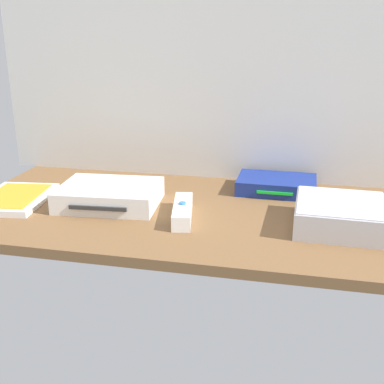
{
  "coord_description": "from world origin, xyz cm",
  "views": [
    {
      "loc": [
        19.98,
        -91.98,
        36.17
      ],
      "look_at": [
        0.0,
        0.0,
        4.0
      ],
      "focal_mm": 44.51,
      "sensor_mm": 36.0,
      "label": 1
    }
  ],
  "objects_px": {
    "network_router": "(277,185)",
    "mini_computer": "(340,215)",
    "remote_wand": "(183,211)",
    "game_console": "(110,195)",
    "game_case": "(14,198)"
  },
  "relations": [
    {
      "from": "game_console",
      "to": "remote_wand",
      "type": "distance_m",
      "value": 0.18
    },
    {
      "from": "network_router",
      "to": "mini_computer",
      "type": "bearing_deg",
      "value": -54.97
    },
    {
      "from": "game_console",
      "to": "game_case",
      "type": "xyz_separation_m",
      "value": [
        -0.21,
        -0.03,
        -0.01
      ]
    },
    {
      "from": "remote_wand",
      "to": "mini_computer",
      "type": "bearing_deg",
      "value": -7.64
    },
    {
      "from": "mini_computer",
      "to": "remote_wand",
      "type": "bearing_deg",
      "value": -177.09
    },
    {
      "from": "mini_computer",
      "to": "network_router",
      "type": "xyz_separation_m",
      "value": [
        -0.13,
        0.19,
        -0.01
      ]
    },
    {
      "from": "network_router",
      "to": "remote_wand",
      "type": "relative_size",
      "value": 1.2
    },
    {
      "from": "remote_wand",
      "to": "network_router",
      "type": "bearing_deg",
      "value": 38.96
    },
    {
      "from": "game_console",
      "to": "remote_wand",
      "type": "height_order",
      "value": "game_console"
    },
    {
      "from": "network_router",
      "to": "remote_wand",
      "type": "xyz_separation_m",
      "value": [
        -0.18,
        -0.21,
        -0.0
      ]
    },
    {
      "from": "mini_computer",
      "to": "network_router",
      "type": "distance_m",
      "value": 0.23
    },
    {
      "from": "mini_computer",
      "to": "remote_wand",
      "type": "height_order",
      "value": "mini_computer"
    },
    {
      "from": "game_console",
      "to": "mini_computer",
      "type": "relative_size",
      "value": 1.26
    },
    {
      "from": "game_case",
      "to": "network_router",
      "type": "relative_size",
      "value": 1.12
    },
    {
      "from": "mini_computer",
      "to": "remote_wand",
      "type": "xyz_separation_m",
      "value": [
        -0.31,
        -0.02,
        -0.01
      ]
    }
  ]
}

